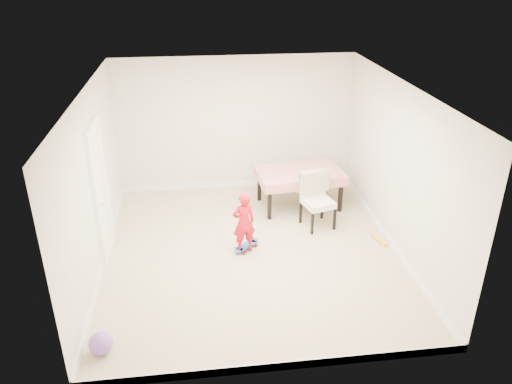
{
  "coord_description": "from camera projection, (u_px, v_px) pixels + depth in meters",
  "views": [
    {
      "loc": [
        -0.78,
        -6.63,
        4.24
      ],
      "look_at": [
        0.1,
        0.2,
        0.95
      ],
      "focal_mm": 35.0,
      "sensor_mm": 36.0,
      "label": 1
    }
  ],
  "objects": [
    {
      "name": "ground",
      "position": [
        251.0,
        252.0,
        7.85
      ],
      "size": [
        5.0,
        5.0,
        0.0
      ],
      "primitive_type": "plane",
      "color": "tan",
      "rests_on": "ground"
    },
    {
      "name": "wall_right",
      "position": [
        397.0,
        169.0,
        7.55
      ],
      "size": [
        0.04,
        5.0,
        2.6
      ],
      "primitive_type": "cube",
      "color": "beige",
      "rests_on": "ground"
    },
    {
      "name": "baseboard_right",
      "position": [
        388.0,
        239.0,
        8.08
      ],
      "size": [
        0.02,
        5.0,
        0.12
      ],
      "primitive_type": "cube",
      "color": "white",
      "rests_on": "ground"
    },
    {
      "name": "balloon",
      "position": [
        101.0,
        343.0,
        5.81
      ],
      "size": [
        0.28,
        0.28,
        0.28
      ],
      "primitive_type": "sphere",
      "color": "purple",
      "rests_on": "ground"
    },
    {
      "name": "baseboard_left",
      "position": [
        105.0,
        259.0,
        7.57
      ],
      "size": [
        0.02,
        5.0,
        0.12
      ],
      "primitive_type": "cube",
      "color": "white",
      "rests_on": "ground"
    },
    {
      "name": "dining_chair",
      "position": [
        318.0,
        201.0,
        8.4
      ],
      "size": [
        0.66,
        0.72,
        0.96
      ],
      "primitive_type": null,
      "rotation": [
        0.0,
        0.0,
        0.26
      ],
      "color": "beige",
      "rests_on": "ground"
    },
    {
      "name": "wall_left",
      "position": [
        94.0,
        185.0,
        7.03
      ],
      "size": [
        0.04,
        5.0,
        2.6
      ],
      "primitive_type": "cube",
      "color": "beige",
      "rests_on": "ground"
    },
    {
      "name": "dining_table",
      "position": [
        299.0,
        188.0,
        9.16
      ],
      "size": [
        1.59,
        1.1,
        0.7
      ],
      "primitive_type": null,
      "rotation": [
        0.0,
        0.0,
        0.1
      ],
      "color": "#B4091D",
      "rests_on": "ground"
    },
    {
      "name": "wall_front",
      "position": [
        280.0,
        274.0,
        5.07
      ],
      "size": [
        4.5,
        0.04,
        2.6
      ],
      "primitive_type": "cube",
      "color": "beige",
      "rests_on": "ground"
    },
    {
      "name": "baseboard_front",
      "position": [
        278.0,
        366.0,
        5.6
      ],
      "size": [
        4.5,
        0.02,
        0.12
      ],
      "primitive_type": "cube",
      "color": "white",
      "rests_on": "ground"
    },
    {
      "name": "baseboard_back",
      "position": [
        237.0,
        184.0,
        10.05
      ],
      "size": [
        4.5,
        0.02,
        0.12
      ],
      "primitive_type": "cube",
      "color": "white",
      "rests_on": "ground"
    },
    {
      "name": "foam_toy",
      "position": [
        379.0,
        240.0,
        8.14
      ],
      "size": [
        0.14,
        0.4,
        0.06
      ],
      "primitive_type": "cylinder",
      "rotation": [
        1.57,
        0.0,
        0.2
      ],
      "color": "yellow",
      "rests_on": "ground"
    },
    {
      "name": "wall_back",
      "position": [
        236.0,
        125.0,
        9.51
      ],
      "size": [
        4.5,
        0.04,
        2.6
      ],
      "primitive_type": "cube",
      "color": "beige",
      "rests_on": "ground"
    },
    {
      "name": "child",
      "position": [
        244.0,
        225.0,
        7.64
      ],
      "size": [
        0.4,
        0.31,
        0.99
      ],
      "primitive_type": "imported",
      "rotation": [
        0.0,
        0.0,
        3.36
      ],
      "color": "red",
      "rests_on": "ground"
    },
    {
      "name": "door",
      "position": [
        101.0,
        193.0,
        7.42
      ],
      "size": [
        0.11,
        0.94,
        2.11
      ],
      "primitive_type": "cube",
      "color": "white",
      "rests_on": "ground"
    },
    {
      "name": "skateboard",
      "position": [
        246.0,
        247.0,
        7.92
      ],
      "size": [
        0.51,
        0.49,
        0.08
      ],
      "primitive_type": null,
      "rotation": [
        0.0,
        0.0,
        0.74
      ],
      "color": "blue",
      "rests_on": "ground"
    },
    {
      "name": "ceiling",
      "position": [
        251.0,
        90.0,
        6.74
      ],
      "size": [
        4.5,
        5.0,
        0.04
      ],
      "primitive_type": "cube",
      "color": "white",
      "rests_on": "wall_back"
    }
  ]
}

